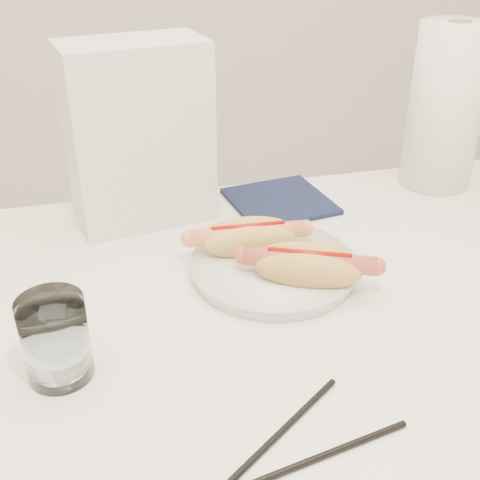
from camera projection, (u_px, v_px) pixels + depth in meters
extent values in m
cube|color=white|center=(248.00, 347.00, 0.69)|extent=(1.20, 0.80, 0.04)
cylinder|color=silver|center=(451.00, 344.00, 1.28)|extent=(0.04, 0.04, 0.71)
cylinder|color=white|center=(273.00, 269.00, 0.78)|extent=(0.25, 0.25, 0.02)
ellipsoid|color=#D5B055|center=(250.00, 242.00, 0.78)|extent=(0.13, 0.04, 0.04)
ellipsoid|color=#D5B055|center=(246.00, 232.00, 0.81)|extent=(0.13, 0.04, 0.04)
ellipsoid|color=#D5B055|center=(248.00, 243.00, 0.80)|extent=(0.12, 0.05, 0.02)
cylinder|color=#F18A55|center=(248.00, 233.00, 0.79)|extent=(0.16, 0.03, 0.02)
cylinder|color=#990A05|center=(248.00, 227.00, 0.79)|extent=(0.10, 0.01, 0.01)
ellipsoid|color=tan|center=(308.00, 271.00, 0.72)|extent=(0.13, 0.08, 0.04)
ellipsoid|color=tan|center=(309.00, 258.00, 0.75)|extent=(0.13, 0.08, 0.04)
ellipsoid|color=tan|center=(308.00, 272.00, 0.74)|extent=(0.13, 0.09, 0.02)
cylinder|color=#BF5143|center=(309.00, 261.00, 0.73)|extent=(0.16, 0.09, 0.02)
cylinder|color=#990A05|center=(309.00, 254.00, 0.73)|extent=(0.10, 0.05, 0.01)
cylinder|color=white|center=(56.00, 339.00, 0.60)|extent=(0.07, 0.07, 0.09)
cylinder|color=black|center=(270.00, 443.00, 0.54)|extent=(0.17, 0.13, 0.01)
cylinder|color=black|center=(308.00, 462.00, 0.52)|extent=(0.21, 0.05, 0.01)
cube|color=silver|center=(139.00, 135.00, 0.87)|extent=(0.22, 0.14, 0.27)
cube|color=#101835|center=(280.00, 201.00, 0.97)|extent=(0.17, 0.17, 0.01)
cylinder|color=white|center=(446.00, 107.00, 0.98)|extent=(0.12, 0.12, 0.27)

